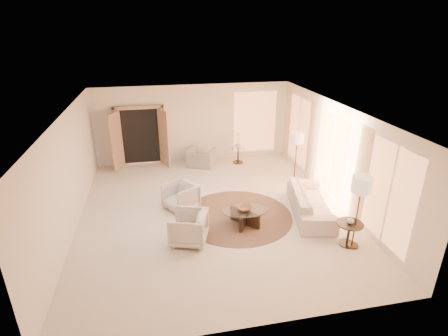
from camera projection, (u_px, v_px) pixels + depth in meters
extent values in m
cube|color=beige|center=(213.00, 212.00, 9.56)|extent=(7.00, 8.00, 0.02)
cube|color=white|center=(211.00, 111.00, 8.47)|extent=(7.00, 8.00, 0.02)
cube|color=silver|center=(194.00, 124.00, 12.63)|extent=(7.00, 0.04, 2.80)
cube|color=silver|center=(255.00, 259.00, 5.40)|extent=(7.00, 0.04, 2.80)
cube|color=silver|center=(68.00, 175.00, 8.37)|extent=(0.04, 8.00, 2.80)
cube|color=silver|center=(337.00, 155.00, 9.65)|extent=(0.04, 8.00, 2.80)
cube|color=tan|center=(141.00, 136.00, 12.31)|extent=(1.80, 0.12, 2.16)
cube|color=tan|center=(117.00, 141.00, 11.94)|extent=(0.35, 0.66, 2.00)
cube|color=tan|center=(164.00, 138.00, 12.23)|extent=(0.35, 0.66, 2.00)
cylinder|color=#3A241A|center=(237.00, 216.00, 9.35)|extent=(3.56, 3.56, 0.01)
imported|color=beige|center=(310.00, 202.00, 9.34)|extent=(1.41, 2.50, 0.69)
imported|color=beige|center=(181.00, 195.00, 9.58)|extent=(1.04, 1.05, 0.80)
imported|color=beige|center=(188.00, 226.00, 8.10)|extent=(0.97, 1.00, 0.83)
imported|color=gray|center=(201.00, 155.00, 12.42)|extent=(1.13, 0.97, 0.84)
cube|color=black|center=(245.00, 218.00, 8.89)|extent=(0.64, 0.70, 0.39)
cube|color=black|center=(245.00, 218.00, 8.89)|extent=(0.48, 0.80, 0.39)
cylinder|color=white|center=(245.00, 210.00, 8.80)|extent=(1.29, 1.29, 0.02)
cylinder|color=black|center=(347.00, 244.00, 8.14)|extent=(0.38, 0.38, 0.03)
cylinder|color=black|center=(348.00, 234.00, 8.04)|extent=(0.06, 0.06, 0.54)
cylinder|color=black|center=(350.00, 224.00, 7.94)|extent=(0.60, 0.60, 0.03)
cylinder|color=#30271C|center=(238.00, 162.00, 12.90)|extent=(0.38, 0.38, 0.03)
cylinder|color=#30271C|center=(238.00, 155.00, 12.80)|extent=(0.06, 0.06, 0.54)
cylinder|color=white|center=(238.00, 148.00, 12.69)|extent=(0.49, 0.49, 0.03)
cylinder|color=#30271C|center=(294.00, 182.00, 11.31)|extent=(0.29, 0.29, 0.03)
cylinder|color=#30271C|center=(295.00, 162.00, 11.04)|extent=(0.03, 0.03, 1.44)
cylinder|color=beige|center=(297.00, 137.00, 10.73)|extent=(0.41, 0.41, 0.35)
cylinder|color=#30271C|center=(352.00, 245.00, 8.09)|extent=(0.30, 0.30, 0.03)
cylinder|color=#30271C|center=(356.00, 218.00, 7.81)|extent=(0.03, 0.03, 1.49)
cylinder|color=beige|center=(362.00, 184.00, 7.49)|extent=(0.43, 0.43, 0.36)
imported|color=brown|center=(245.00, 208.00, 8.78)|extent=(0.41, 0.41, 0.09)
imported|color=silver|center=(351.00, 220.00, 7.90)|extent=(0.18, 0.18, 0.16)
imported|color=silver|center=(238.00, 145.00, 12.64)|extent=(0.26, 0.26, 0.24)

